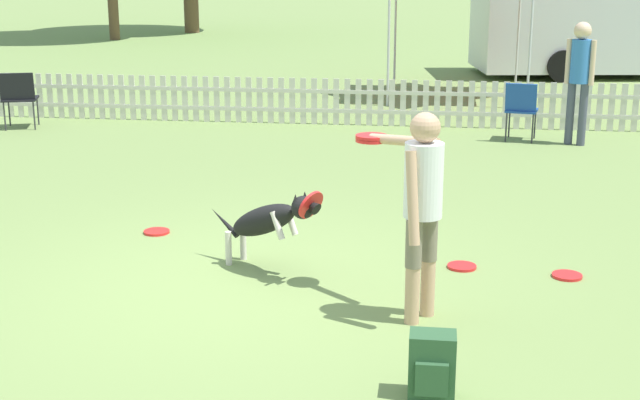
# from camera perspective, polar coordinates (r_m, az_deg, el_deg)

# --- Properties ---
(ground_plane) EXTENTS (240.00, 240.00, 0.00)m
(ground_plane) POSITION_cam_1_polar(r_m,az_deg,el_deg) (7.33, -5.35, -5.51)
(ground_plane) COLOR olive
(handler_person) EXTENTS (0.73, 0.99, 1.55)m
(handler_person) POSITION_cam_1_polar(r_m,az_deg,el_deg) (6.43, 6.40, 0.49)
(handler_person) COLOR tan
(handler_person) RESTS_ON ground_plane
(leaping_dog) EXTENTS (1.13, 0.82, 0.80)m
(leaping_dog) POSITION_cam_1_polar(r_m,az_deg,el_deg) (7.47, -3.30, -1.25)
(leaping_dog) COLOR black
(leaping_dog) RESTS_ON ground_plane
(frisbee_near_handler) EXTENTS (0.25, 0.25, 0.02)m
(frisbee_near_handler) POSITION_cam_1_polar(r_m,az_deg,el_deg) (7.78, 15.53, -4.69)
(frisbee_near_handler) COLOR red
(frisbee_near_handler) RESTS_ON ground_plane
(frisbee_near_dog) EXTENTS (0.25, 0.25, 0.02)m
(frisbee_near_dog) POSITION_cam_1_polar(r_m,az_deg,el_deg) (8.80, -10.41, -2.01)
(frisbee_near_dog) COLOR red
(frisbee_near_dog) RESTS_ON ground_plane
(frisbee_far_scatter) EXTENTS (0.25, 0.25, 0.02)m
(frisbee_far_scatter) POSITION_cam_1_polar(r_m,az_deg,el_deg) (7.81, 9.07, -4.22)
(frisbee_far_scatter) COLOR red
(frisbee_far_scatter) RESTS_ON ground_plane
(backpack_on_grass) EXTENTS (0.28, 0.23, 0.41)m
(backpack_on_grass) POSITION_cam_1_polar(r_m,az_deg,el_deg) (5.53, 7.18, -10.49)
(backpack_on_grass) COLOR #2D5633
(backpack_on_grass) RESTS_ON ground_plane
(picket_fence) EXTENTS (24.84, 0.04, 0.73)m
(picket_fence) POSITION_cam_1_polar(r_m,az_deg,el_deg) (14.18, 1.04, 6.31)
(picket_fence) COLOR beige
(picket_fence) RESTS_ON ground_plane
(folding_chair_blue_left) EXTENTS (0.52, 0.54, 0.86)m
(folding_chair_blue_left) POSITION_cam_1_polar(r_m,az_deg,el_deg) (13.18, 12.76, 5.88)
(folding_chair_blue_left) COLOR #333338
(folding_chair_blue_left) RESTS_ON ground_plane
(folding_chair_center) EXTENTS (0.65, 0.66, 0.89)m
(folding_chair_center) POSITION_cam_1_polar(r_m,az_deg,el_deg) (14.57, -18.72, 6.40)
(folding_chair_center) COLOR #333338
(folding_chair_center) RESTS_ON ground_plane
(spectator_standing) EXTENTS (0.38, 0.27, 1.72)m
(spectator_standing) POSITION_cam_1_polar(r_m,az_deg,el_deg) (13.06, 16.29, 7.96)
(spectator_standing) COLOR #474C5B
(spectator_standing) RESTS_ON ground_plane
(equipment_trailer) EXTENTS (5.22, 2.86, 2.33)m
(equipment_trailer) POSITION_cam_1_polar(r_m,az_deg,el_deg) (20.89, 16.05, 11.04)
(equipment_trailer) COLOR silver
(equipment_trailer) RESTS_ON ground_plane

